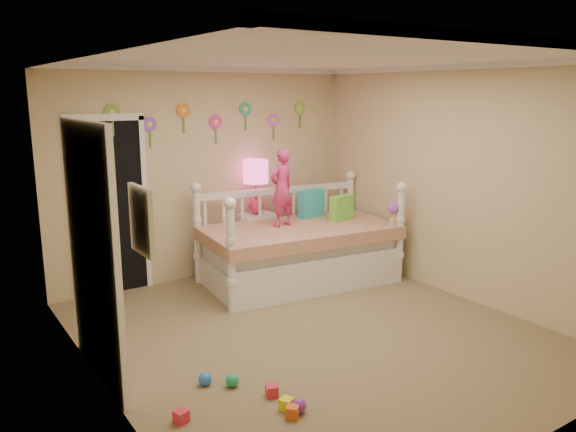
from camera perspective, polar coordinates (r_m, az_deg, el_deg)
floor at (r=5.65m, az=2.61°, el=-11.68°), size 4.00×4.50×0.01m
ceiling at (r=5.17m, az=2.90°, el=15.66°), size 4.00×4.50×0.01m
back_wall at (r=7.16m, az=-8.07°, el=4.21°), size 4.00×0.01×2.60m
left_wall at (r=4.39m, az=-18.70°, el=-1.48°), size 0.01×4.50×2.60m
right_wall at (r=6.63m, az=16.78°, el=3.15°), size 0.01×4.50×2.60m
crown_molding at (r=5.17m, az=2.89°, el=15.32°), size 4.00×4.50×0.06m
daybed at (r=6.90m, az=1.11°, el=-1.59°), size 2.48×1.52×1.27m
pillow_turquoise at (r=7.35m, az=2.35°, el=1.28°), size 0.38×0.18×0.36m
pillow_lime at (r=7.19m, az=5.42°, el=0.81°), size 0.35×0.18×0.32m
child at (r=6.80m, az=-0.63°, el=2.86°), size 0.39×0.30×0.94m
nightstand at (r=7.46m, az=-3.18°, el=-2.60°), size 0.45×0.34×0.75m
table_lamp at (r=7.29m, az=-3.26°, el=3.82°), size 0.32×0.32×0.71m
closet_doorway at (r=6.75m, az=-17.52°, el=0.97°), size 0.90×0.04×2.07m
flower_decals at (r=7.05m, az=-8.85°, el=9.28°), size 3.40×0.02×0.50m
mirror_closet at (r=4.75m, az=-19.00°, el=-3.62°), size 0.07×1.30×2.10m
wall_picture at (r=3.51m, az=-14.56°, el=-0.43°), size 0.05×0.34×0.42m
hanging_bag at (r=7.02m, az=10.69°, el=-0.41°), size 0.20×0.16×0.36m
toy_scatter at (r=4.58m, az=-6.74°, el=-17.15°), size 0.93×1.37×0.11m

